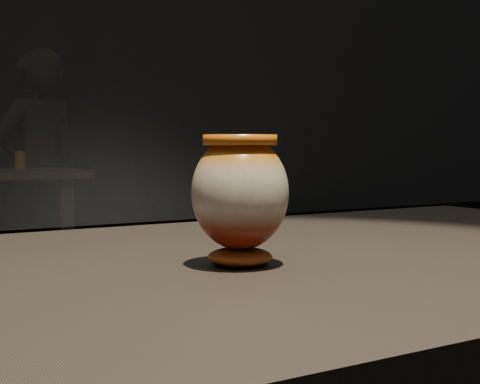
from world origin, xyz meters
The scene contains 3 objects.
main_vase centered at (0.16, -0.04, 0.99)m, with size 0.16×0.16×0.16m.
back_vase_right centered at (0.65, 3.42, 0.95)m, with size 0.06×0.06×0.11m, color #9C5516.
visitor centered at (0.88, 3.92, 0.85)m, with size 0.62×0.41×1.69m, color black.
Camera 1 is at (-0.24, -0.74, 1.05)m, focal length 50.00 mm.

